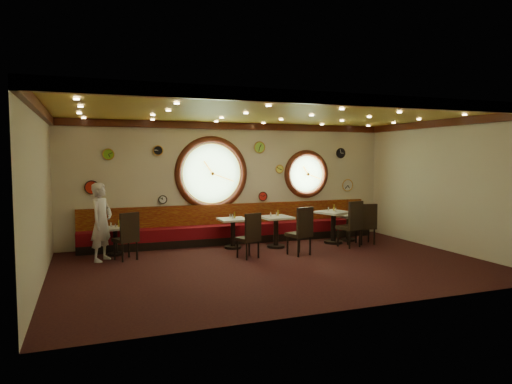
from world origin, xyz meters
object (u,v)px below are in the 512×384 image
condiment_a_pepper (116,225)px  condiment_e_bottle (350,212)px  chair_b (250,233)px  table_e (348,225)px  chair_d (352,221)px  condiment_d_bottle (334,208)px  condiment_c_pepper (276,214)px  table_a (115,238)px  condiment_e_pepper (349,214)px  condiment_c_salt (271,214)px  table_c (276,228)px  chair_a (128,233)px  condiment_b_bottle (235,215)px  chair_e (367,221)px  condiment_d_pepper (336,210)px  condiment_e_salt (344,214)px  waiter (102,222)px  chair_c (302,228)px  condiment_b_salt (230,216)px  table_b (233,230)px  table_d (333,223)px  condiment_c_bottle (278,213)px  condiment_d_salt (328,209)px  condiment_a_bottle (119,223)px  condiment_a_salt (111,225)px  condiment_b_pepper (232,216)px

condiment_a_pepper → condiment_e_bottle: condiment_e_bottle is taller
chair_b → condiment_e_bottle: 3.55m
table_e → chair_d: 0.97m
table_e → condiment_d_bottle: 0.70m
condiment_c_pepper → condiment_d_bottle: size_ratio=0.59×
table_a → condiment_e_pepper: size_ratio=7.63×
condiment_c_salt → condiment_d_bottle: (1.86, 0.09, 0.09)m
table_c → condiment_e_bottle: size_ratio=5.09×
chair_a → condiment_b_bottle: size_ratio=4.15×
chair_d → chair_e: size_ratio=1.10×
chair_b → condiment_d_pepper: size_ratio=6.15×
condiment_e_salt → waiter: size_ratio=0.05×
chair_c → condiment_b_salt: bearing=114.7°
condiment_c_salt → condiment_e_pepper: size_ratio=1.21×
table_c → condiment_e_bottle: 2.33m
table_b → chair_e: bearing=-12.3°
condiment_a_pepper → condiment_d_bottle: (5.58, -0.33, 0.24)m
chair_d → condiment_e_salt: (0.31, 0.92, 0.07)m
condiment_c_salt → chair_e: bearing=-11.3°
table_d → waiter: waiter is taller
condiment_d_bottle → condiment_e_salt: 0.45m
waiter → condiment_d_bottle: bearing=-54.3°
table_b → condiment_c_pepper: (1.07, -0.27, 0.37)m
chair_d → condiment_a_pepper: (-5.66, 1.12, 0.03)m
table_b → condiment_c_bottle: bearing=-9.2°
table_b → condiment_b_bottle: size_ratio=4.71×
condiment_c_bottle → waiter: waiter is taller
condiment_b_salt → condiment_c_pepper: size_ratio=1.10×
chair_c → table_d: bearing=19.9°
condiment_d_salt → condiment_e_bottle: bearing=8.3°
condiment_a_bottle → condiment_e_pepper: size_ratio=1.84×
condiment_a_pepper → condiment_e_bottle: 6.15m
condiment_c_bottle → condiment_d_bottle: bearing=1.0°
table_b → chair_c: chair_c is taller
table_b → condiment_d_bottle: bearing=-3.2°
table_e → table_c: bearing=-175.3°
table_c → condiment_a_salt: bearing=172.0°
condiment_b_pepper → condiment_d_salt: bearing=-3.6°
condiment_b_bottle → condiment_d_pepper: bearing=-8.6°
chair_b → condiment_e_pepper: bearing=0.7°
condiment_e_salt → chair_a: bearing=-175.4°
table_e → condiment_e_salt: (-0.10, 0.07, 0.30)m
condiment_d_bottle → condiment_e_pepper: bearing=5.4°
chair_d → condiment_b_pepper: bearing=144.7°
chair_d → condiment_e_salt: 0.97m
condiment_c_salt → condiment_a_bottle: bearing=172.4°
chair_a → condiment_d_bottle: chair_a is taller
chair_c → condiment_d_pepper: (1.47, 0.99, 0.26)m
table_e → condiment_a_pepper: (-6.07, 0.27, 0.26)m
table_d → condiment_d_pepper: 0.38m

